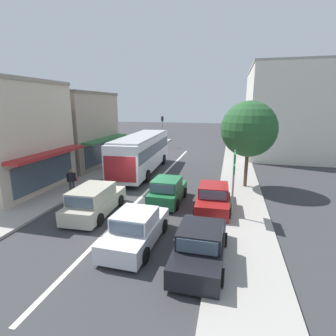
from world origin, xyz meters
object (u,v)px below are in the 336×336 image
sedan_behind_bus_mid (136,229)px  traffic_light_downstreet (162,126)px  hatchback_behind_bus_near (168,191)px  street_tree_right (249,129)px  pedestrian_with_handbag_near (125,155)px  pedestrian_browsing_midblock (72,180)px  parked_sedan_kerb_second (213,198)px  city_bus (142,151)px  parked_sedan_kerb_front (200,246)px  wagon_queue_gap_filler (95,201)px  directional_road_sign (234,168)px

sedan_behind_bus_mid → traffic_light_downstreet: (-5.60, 25.80, 2.19)m
hatchback_behind_bus_near → street_tree_right: (4.71, 4.05, 3.46)m
sedan_behind_bus_mid → pedestrian_with_handbag_near: size_ratio=2.61×
hatchback_behind_bus_near → pedestrian_browsing_midblock: size_ratio=2.29×
hatchback_behind_bus_near → parked_sedan_kerb_second: hatchback_behind_bus_near is taller
sedan_behind_bus_mid → city_bus: bearing=107.8°
sedan_behind_bus_mid → parked_sedan_kerb_front: same height
pedestrian_browsing_midblock → city_bus: bearing=71.3°
city_bus → hatchback_behind_bus_near: size_ratio=2.94×
wagon_queue_gap_filler → parked_sedan_kerb_second: (6.18, 2.19, -0.08)m
parked_sedan_kerb_front → directional_road_sign: 4.85m
parked_sedan_kerb_second → directional_road_sign: size_ratio=1.18×
sedan_behind_bus_mid → hatchback_behind_bus_near: bearing=88.2°
city_bus → pedestrian_with_handbag_near: (-2.49, 2.05, -0.81)m
traffic_light_downstreet → directional_road_sign: bearing=-66.8°
parked_sedan_kerb_front → pedestrian_with_handbag_near: 17.03m
sedan_behind_bus_mid → street_tree_right: size_ratio=0.70×
directional_road_sign → pedestrian_with_handbag_near: bearing=135.0°
parked_sedan_kerb_second → street_tree_right: 6.03m
parked_sedan_kerb_front → pedestrian_with_handbag_near: size_ratio=2.59×
hatchback_behind_bus_near → traffic_light_downstreet: size_ratio=0.89×
city_bus → pedestrian_browsing_midblock: 7.42m
city_bus → street_tree_right: size_ratio=1.81×
city_bus → parked_sedan_kerb_second: size_ratio=2.58×
sedan_behind_bus_mid → parked_sedan_kerb_front: (2.81, -0.70, 0.00)m
parked_sedan_kerb_front → pedestrian_with_handbag_near: bearing=122.1°
parked_sedan_kerb_second → hatchback_behind_bus_near: bearing=170.7°
hatchback_behind_bus_near → pedestrian_with_handbag_near: pedestrian_with_handbag_near is taller
sedan_behind_bus_mid → directional_road_sign: size_ratio=1.18×
traffic_light_downstreet → wagon_queue_gap_filler: bearing=-84.3°
pedestrian_browsing_midblock → pedestrian_with_handbag_near: bearing=90.8°
wagon_queue_gap_filler → directional_road_sign: directional_road_sign is taller
parked_sedan_kerb_front → street_tree_right: (2.05, 9.80, 3.50)m
parked_sedan_kerb_front → parked_sedan_kerb_second: same height
hatchback_behind_bus_near → city_bus: bearing=120.4°
hatchback_behind_bus_near → traffic_light_downstreet: (-5.76, 20.76, 2.15)m
traffic_light_downstreet → parked_sedan_kerb_second: bearing=-68.1°
city_bus → parked_sedan_kerb_front: (6.55, -12.38, -1.22)m
traffic_light_downstreet → street_tree_right: (10.47, -16.70, 1.31)m
sedan_behind_bus_mid → street_tree_right: street_tree_right is taller
directional_road_sign → hatchback_behind_bus_near: bearing=158.5°
street_tree_right → pedestrian_with_handbag_near: size_ratio=3.72×
wagon_queue_gap_filler → directional_road_sign: bearing=9.0°
city_bus → traffic_light_downstreet: 14.27m
traffic_light_downstreet → city_bus: bearing=-82.5°
city_bus → pedestrian_with_handbag_near: bearing=140.5°
wagon_queue_gap_filler → street_tree_right: bearing=39.5°
hatchback_behind_bus_near → pedestrian_with_handbag_near: bearing=126.3°
wagon_queue_gap_filler → hatchback_behind_bus_near: bearing=37.6°
parked_sedan_kerb_front → traffic_light_downstreet: (-8.42, 26.50, 2.19)m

